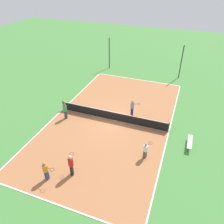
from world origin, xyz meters
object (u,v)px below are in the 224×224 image
object	(u,v)px
player_coach_red	(71,164)
player_center_orange	(46,170)
tennis_net	(112,115)
player_far_green	(65,110)
tennis_ball_midcourt	(149,83)
fence_post_back_right	(181,62)
fence_post_back_left	(109,53)
tennis_ball_left_sideline	(101,124)
bench	(190,142)
player_baseline_gray	(132,107)
player_near_white	(146,150)

from	to	relation	value
player_coach_red	player_center_orange	distance (m)	1.70
tennis_net	player_center_orange	bearing A→B (deg)	-101.85
player_far_green	tennis_ball_midcourt	bearing A→B (deg)	-165.01
fence_post_back_right	fence_post_back_left	bearing A→B (deg)	180.00
tennis_ball_midcourt	tennis_ball_left_sideline	size ratio (longest dim) A/B	1.00
player_far_green	player_coach_red	size ratio (longest dim) A/B	0.92
tennis_net	bench	world-z (taller)	tennis_net
player_coach_red	bench	bearing A→B (deg)	-72.13
bench	player_far_green	size ratio (longest dim) A/B	1.09
player_baseline_gray	player_near_white	bearing A→B (deg)	-75.00
player_center_orange	tennis_ball_midcourt	world-z (taller)	player_center_orange
player_center_orange	fence_post_back_right	distance (m)	21.39
player_center_orange	player_baseline_gray	bearing A→B (deg)	76.62
fence_post_back_left	fence_post_back_right	xyz separation A→B (m)	(9.85, 0.00, 0.00)
player_near_white	tennis_ball_midcourt	bearing A→B (deg)	34.51
player_near_white	fence_post_back_right	size ratio (longest dim) A/B	0.32
tennis_ball_left_sideline	fence_post_back_right	world-z (taller)	fence_post_back_right
player_far_green	tennis_ball_left_sideline	world-z (taller)	player_far_green
player_far_green	player_coach_red	world-z (taller)	player_coach_red
bench	player_near_white	world-z (taller)	player_near_white
tennis_ball_left_sideline	bench	bearing A→B (deg)	-1.24
player_far_green	fence_post_back_right	bearing A→B (deg)	-170.02
bench	player_far_green	world-z (taller)	player_far_green
player_coach_red	player_near_white	size ratio (longest dim) A/B	1.30
bench	tennis_ball_midcourt	distance (m)	11.74
player_near_white	fence_post_back_right	bearing A→B (deg)	20.46
player_center_orange	fence_post_back_left	xyz separation A→B (m)	(-3.21, 20.29, 1.23)
bench	player_baseline_gray	distance (m)	6.20
tennis_ball_left_sideline	fence_post_back_right	distance (m)	14.47
player_baseline_gray	player_center_orange	xyz separation A→B (m)	(-3.31, -9.49, -0.15)
tennis_ball_left_sideline	fence_post_back_left	world-z (taller)	fence_post_back_left
player_near_white	player_coach_red	bearing A→B (deg)	151.10
bench	tennis_ball_left_sideline	bearing A→B (deg)	88.76
player_baseline_gray	tennis_ball_midcourt	bearing A→B (deg)	78.94
bench	player_center_orange	size ratio (longest dim) A/B	1.14
player_baseline_gray	player_near_white	distance (m)	5.70
tennis_ball_midcourt	player_coach_red	bearing A→B (deg)	-96.65
fence_post_back_right	player_coach_red	bearing A→B (deg)	-105.17
player_coach_red	fence_post_back_left	bearing A→B (deg)	-7.23
player_baseline_gray	tennis_ball_left_sideline	xyz separation A→B (m)	(-2.31, -2.36, -1.01)
bench	fence_post_back_right	size ratio (longest dim) A/B	0.42
fence_post_back_left	player_far_green	bearing A→B (deg)	-87.20
bench	player_baseline_gray	size ratio (longest dim) A/B	1.00
tennis_net	player_far_green	distance (m)	4.49
fence_post_back_right	tennis_net	bearing A→B (deg)	-112.11
tennis_ball_midcourt	fence_post_back_right	bearing A→B (deg)	42.27
tennis_ball_midcourt	fence_post_back_left	xyz separation A→B (m)	(-6.51, 3.04, 2.10)
tennis_net	tennis_ball_midcourt	world-z (taller)	tennis_net
player_far_green	player_coach_red	distance (m)	7.09
player_baseline_gray	player_coach_red	distance (m)	8.74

